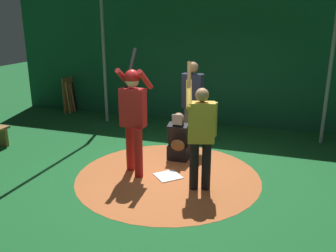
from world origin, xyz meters
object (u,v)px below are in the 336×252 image
(umpire, at_px, (192,100))
(visitor, at_px, (201,132))
(bat_rack, at_px, (71,95))
(catcher, at_px, (179,141))
(batter, at_px, (133,111))
(home_plate, at_px, (168,176))

(umpire, distance_m, visitor, 1.99)
(visitor, bearing_deg, bat_rack, -143.71)
(catcher, relative_size, visitor, 0.47)
(catcher, bearing_deg, batter, -32.96)
(catcher, bearing_deg, visitor, 32.13)
(batter, height_order, umpire, batter)
(batter, relative_size, catcher, 2.29)
(catcher, distance_m, bat_rack, 4.93)
(batter, xyz_separation_m, catcher, (-0.88, 0.57, -0.79))
(catcher, xyz_separation_m, visitor, (1.12, 0.70, 0.61))
(catcher, height_order, umpire, umpire)
(home_plate, relative_size, catcher, 0.43)
(batter, bearing_deg, visitor, 79.40)
(umpire, height_order, visitor, visitor)
(umpire, relative_size, visitor, 0.90)
(batter, bearing_deg, catcher, 147.04)
(home_plate, height_order, batter, batter)
(umpire, bearing_deg, bat_rack, -113.67)
(bat_rack, bearing_deg, batter, 45.85)
(umpire, height_order, bat_rack, umpire)
(bat_rack, bearing_deg, umpire, 66.33)
(batter, bearing_deg, umpire, 158.91)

